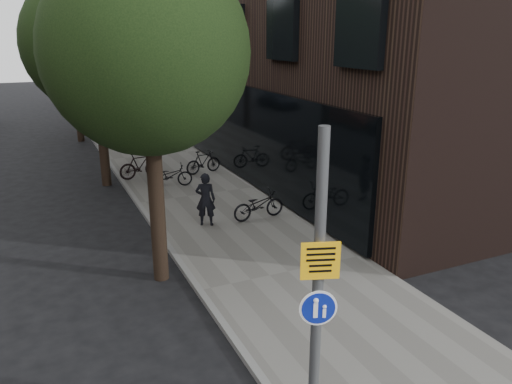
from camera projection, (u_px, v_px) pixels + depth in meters
ground at (361, 355)px, 9.23m from camera, size 120.00×120.00×0.00m
sidewalk at (201, 196)px, 17.97m from camera, size 4.50×60.00×0.12m
curb_edge at (139, 204)px, 17.08m from camera, size 0.15×60.00×0.13m
street_tree_near at (149, 61)px, 10.69m from camera, size 4.40×4.40×7.50m
street_tree_mid at (96, 49)px, 18.04m from camera, size 5.00×5.00×7.80m
street_tree_far at (72, 44)px, 25.84m from camera, size 5.00×5.00×7.80m
signpost at (318, 290)px, 6.69m from camera, size 0.50×0.20×4.50m
pedestrian at (206, 199)px, 14.87m from camera, size 0.70×0.60×1.63m
parked_bike_facade_near at (259, 205)px, 15.49m from camera, size 1.76×0.71×0.90m
parked_bike_facade_far at (203, 162)px, 20.49m from camera, size 1.64×0.75×0.95m
parked_bike_curb_near at (170, 176)px, 18.71m from camera, size 1.72×0.81×0.87m
parked_bike_curb_far at (140, 165)px, 19.81m from camera, size 1.77×0.74×1.03m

